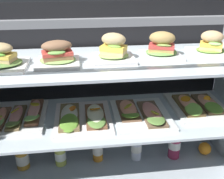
% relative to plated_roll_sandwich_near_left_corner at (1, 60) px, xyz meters
% --- Properties ---
extents(ground_plane, '(6.00, 6.00, 0.02)m').
position_rel_plated_roll_sandwich_near_left_corner_xyz_m(ground_plane, '(0.48, 0.05, -0.72)').
color(ground_plane, '#282B34').
rests_on(ground_plane, ground).
extents(case_base_deck, '(1.43, 0.54, 0.04)m').
position_rel_plated_roll_sandwich_near_left_corner_xyz_m(case_base_deck, '(0.48, 0.05, -0.69)').
color(case_base_deck, '#B1BBC3').
rests_on(case_base_deck, ground).
extents(case_frame, '(1.43, 0.54, 0.91)m').
position_rel_plated_roll_sandwich_near_left_corner_xyz_m(case_frame, '(0.48, 0.19, -0.21)').
color(case_frame, gray).
rests_on(case_frame, ground).
extents(riser_lower_tier, '(1.35, 0.47, 0.32)m').
position_rel_plated_roll_sandwich_near_left_corner_xyz_m(riser_lower_tier, '(0.48, 0.05, -0.51)').
color(riser_lower_tier, silver).
rests_on(riser_lower_tier, case_base_deck).
extents(shelf_lower_glass, '(1.37, 0.49, 0.01)m').
position_rel_plated_roll_sandwich_near_left_corner_xyz_m(shelf_lower_glass, '(0.48, 0.05, -0.35)').
color(shelf_lower_glass, silver).
rests_on(shelf_lower_glass, riser_lower_tier).
extents(riser_upper_tier, '(1.35, 0.47, 0.29)m').
position_rel_plated_roll_sandwich_near_left_corner_xyz_m(riser_upper_tier, '(0.48, 0.05, -0.19)').
color(riser_upper_tier, silver).
rests_on(riser_upper_tier, shelf_lower_glass).
extents(shelf_upper_glass, '(1.37, 0.49, 0.01)m').
position_rel_plated_roll_sandwich_near_left_corner_xyz_m(shelf_upper_glass, '(0.48, 0.05, -0.04)').
color(shelf_upper_glass, silver).
rests_on(shelf_upper_glass, riser_upper_tier).
extents(plated_roll_sandwich_near_left_corner, '(0.21, 0.21, 0.11)m').
position_rel_plated_roll_sandwich_near_left_corner_xyz_m(plated_roll_sandwich_near_left_corner, '(0.00, 0.00, 0.00)').
color(plated_roll_sandwich_near_left_corner, white).
rests_on(plated_roll_sandwich_near_left_corner, shelf_upper_glass).
extents(plated_roll_sandwich_near_right_corner, '(0.19, 0.19, 0.11)m').
position_rel_plated_roll_sandwich_near_left_corner_xyz_m(plated_roll_sandwich_near_right_corner, '(0.24, 0.02, 0.00)').
color(plated_roll_sandwich_near_right_corner, white).
rests_on(plated_roll_sandwich_near_right_corner, shelf_upper_glass).
extents(plated_roll_sandwich_mid_right, '(0.19, 0.19, 0.13)m').
position_rel_plated_roll_sandwich_near_left_corner_xyz_m(plated_roll_sandwich_mid_right, '(0.49, 0.05, 0.01)').
color(plated_roll_sandwich_mid_right, white).
rests_on(plated_roll_sandwich_mid_right, shelf_upper_glass).
extents(plated_roll_sandwich_right_of_center, '(0.18, 0.18, 0.12)m').
position_rel_plated_roll_sandwich_near_left_corner_xyz_m(plated_roll_sandwich_right_of_center, '(0.73, 0.07, 0.01)').
color(plated_roll_sandwich_right_of_center, white).
rests_on(plated_roll_sandwich_right_of_center, shelf_upper_glass).
extents(plated_roll_sandwich_center, '(0.19, 0.19, 0.12)m').
position_rel_plated_roll_sandwich_near_left_corner_xyz_m(plated_roll_sandwich_center, '(0.99, 0.08, 0.00)').
color(plated_roll_sandwich_center, white).
rests_on(plated_roll_sandwich_center, shelf_upper_glass).
extents(open_sandwich_tray_near_left_corner, '(0.28, 0.34, 0.06)m').
position_rel_plated_roll_sandwich_near_left_corner_xyz_m(open_sandwich_tray_near_left_corner, '(0.01, 0.07, -0.32)').
color(open_sandwich_tray_near_left_corner, white).
rests_on(open_sandwich_tray_near_left_corner, shelf_lower_glass).
extents(open_sandwich_tray_far_left, '(0.28, 0.34, 0.06)m').
position_rel_plated_roll_sandwich_near_left_corner_xyz_m(open_sandwich_tray_far_left, '(0.33, 0.02, -0.32)').
color(open_sandwich_tray_far_left, white).
rests_on(open_sandwich_tray_far_left, shelf_lower_glass).
extents(open_sandwich_tray_near_right_corner, '(0.28, 0.34, 0.06)m').
position_rel_plated_roll_sandwich_near_left_corner_xyz_m(open_sandwich_tray_near_right_corner, '(0.63, 0.02, -0.32)').
color(open_sandwich_tray_near_right_corner, white).
rests_on(open_sandwich_tray_near_right_corner, shelf_lower_glass).
extents(open_sandwich_tray_center, '(0.28, 0.34, 0.06)m').
position_rel_plated_roll_sandwich_near_left_corner_xyz_m(open_sandwich_tray_center, '(0.96, 0.07, -0.32)').
color(open_sandwich_tray_center, white).
rests_on(open_sandwich_tray_center, shelf_lower_glass).
extents(juice_bottle_front_middle, '(0.07, 0.07, 0.23)m').
position_rel_plated_roll_sandwich_near_left_corner_xyz_m(juice_bottle_front_middle, '(-0.01, 0.12, -0.58)').
color(juice_bottle_front_middle, gold).
rests_on(juice_bottle_front_middle, case_base_deck).
extents(juice_bottle_near_post, '(0.06, 0.06, 0.21)m').
position_rel_plated_roll_sandwich_near_left_corner_xyz_m(juice_bottle_near_post, '(0.20, 0.12, -0.60)').
color(juice_bottle_near_post, '#BECA50').
rests_on(juice_bottle_near_post, case_base_deck).
extents(juice_bottle_front_second, '(0.06, 0.06, 0.20)m').
position_rel_plated_roll_sandwich_near_left_corner_xyz_m(juice_bottle_front_second, '(0.41, 0.13, -0.59)').
color(juice_bottle_front_second, orange).
rests_on(juice_bottle_front_second, case_base_deck).
extents(juice_bottle_front_left_end, '(0.06, 0.06, 0.20)m').
position_rel_plated_roll_sandwich_near_left_corner_xyz_m(juice_bottle_front_left_end, '(0.64, 0.11, -0.59)').
color(juice_bottle_front_left_end, white).
rests_on(juice_bottle_front_left_end, case_base_deck).
extents(juice_bottle_back_left, '(0.07, 0.07, 0.21)m').
position_rel_plated_roll_sandwich_near_left_corner_xyz_m(juice_bottle_back_left, '(0.86, 0.10, -0.59)').
color(juice_bottle_back_left, '#9A2A4C').
rests_on(juice_bottle_back_left, case_base_deck).
extents(orange_fruit_beside_bottles, '(0.08, 0.08, 0.08)m').
position_rel_plated_roll_sandwich_near_left_corner_xyz_m(orange_fruit_beside_bottles, '(1.06, 0.10, -0.64)').
color(orange_fruit_beside_bottles, orange).
rests_on(orange_fruit_beside_bottles, case_base_deck).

